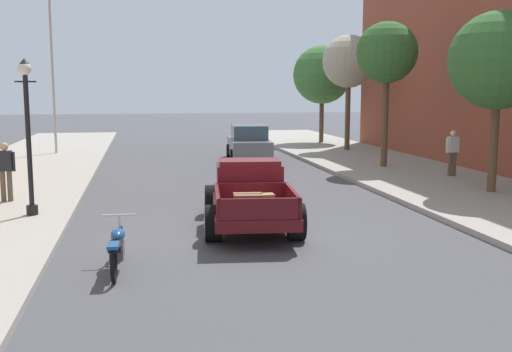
{
  "coord_description": "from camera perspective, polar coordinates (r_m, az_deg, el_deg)",
  "views": [
    {
      "loc": [
        -2.74,
        -13.33,
        3.25
      ],
      "look_at": [
        0.2,
        2.08,
        1.0
      ],
      "focal_mm": 42.42,
      "sensor_mm": 36.0,
      "label": 1
    }
  ],
  "objects": [
    {
      "name": "ground_plane",
      "position": [
        13.99,
        0.8,
        -5.27
      ],
      "size": [
        140.0,
        140.0,
        0.0
      ],
      "primitive_type": "plane",
      "color": "#47474C"
    },
    {
      "name": "street_tree_farthest",
      "position": [
        35.96,
        6.26,
        9.46
      ],
      "size": [
        3.39,
        3.39,
        5.65
      ],
      "color": "brown",
      "rests_on": "sidewalk_right"
    },
    {
      "name": "car_background_grey",
      "position": [
        27.68,
        -0.68,
        3.02
      ],
      "size": [
        2.12,
        4.42,
        1.65
      ],
      "color": "slate",
      "rests_on": "ground"
    },
    {
      "name": "street_tree_third",
      "position": [
        31.61,
        8.74,
        10.58
      ],
      "size": [
        2.67,
        2.67,
        5.85
      ],
      "color": "brown",
      "rests_on": "sidewalk_right"
    },
    {
      "name": "street_tree_second",
      "position": [
        24.97,
        12.25,
        11.22
      ],
      "size": [
        2.43,
        2.43,
        5.77
      ],
      "color": "brown",
      "rests_on": "sidewalk_right"
    },
    {
      "name": "pedestrian_sidewalk_right",
      "position": [
        22.89,
        18.05,
        2.34
      ],
      "size": [
        0.53,
        0.22,
        1.65
      ],
      "color": "brown",
      "rests_on": "sidewalk_right"
    },
    {
      "name": "flagpole",
      "position": [
        31.27,
        -18.36,
        12.38
      ],
      "size": [
        1.74,
        0.16,
        9.16
      ],
      "color": "#B2B2B7",
      "rests_on": "sidewalk_left"
    },
    {
      "name": "pedestrian_sidewalk_left",
      "position": [
        18.17,
        -22.55,
        0.69
      ],
      "size": [
        0.53,
        0.22,
        1.65
      ],
      "color": "brown",
      "rests_on": "sidewalk_left"
    },
    {
      "name": "hotrod_truck_maroon",
      "position": [
        14.6,
        -0.62,
        -1.69
      ],
      "size": [
        2.52,
        5.06,
        1.58
      ],
      "color": "#510F14",
      "rests_on": "ground"
    },
    {
      "name": "street_lamp_near",
      "position": [
        15.84,
        -20.73,
        4.51
      ],
      "size": [
        0.5,
        0.32,
        3.85
      ],
      "color": "black",
      "rests_on": "sidewalk_left"
    },
    {
      "name": "motorcycle_parked",
      "position": [
        11.23,
        -12.96,
        -6.54
      ],
      "size": [
        0.62,
        2.12,
        0.93
      ],
      "color": "black",
      "rests_on": "ground"
    },
    {
      "name": "street_tree_nearest",
      "position": [
        19.65,
        21.88,
        10.03
      ],
      "size": [
        2.93,
        2.93,
        5.42
      ],
      "color": "brown",
      "rests_on": "sidewalk_right"
    }
  ]
}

